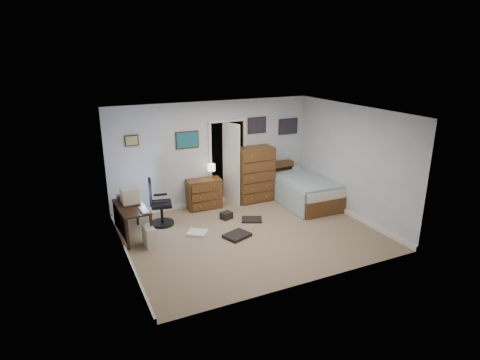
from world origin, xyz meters
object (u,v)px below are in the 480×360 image
computer_desk (128,214)px  bed (301,188)px  tall_dresser (254,174)px  low_dresser (204,194)px  office_chair (159,208)px

computer_desk → bed: 4.27m
computer_desk → tall_dresser: (3.24, 0.82, 0.17)m
low_dresser → bed: (2.34, -0.61, -0.02)m
office_chair → tall_dresser: (2.53, 0.48, 0.28)m
computer_desk → low_dresser: 2.11m
low_dresser → tall_dresser: size_ratio=0.59×
low_dresser → computer_desk: bearing=-152.4°
computer_desk → office_chair: office_chair is taller
office_chair → bed: bearing=9.5°
computer_desk → tall_dresser: bearing=11.1°
bed → computer_desk: bearing=-175.5°
low_dresser → tall_dresser: bearing=2.8°
office_chair → low_dresser: office_chair is taller
office_chair → computer_desk: bearing=-143.1°
low_dresser → bed: 2.42m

